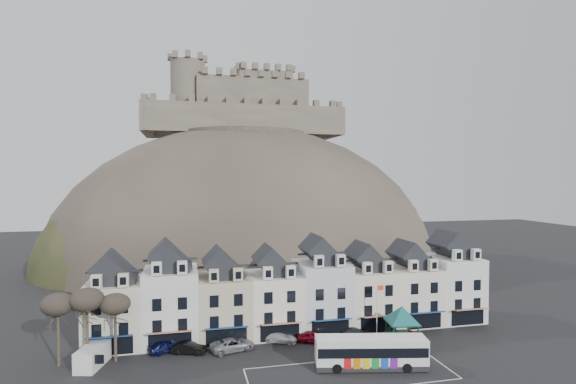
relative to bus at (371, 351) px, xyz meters
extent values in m
plane|color=black|center=(-4.77, -2.16, -1.91)|extent=(300.00, 300.00, 0.00)
cube|color=silver|center=(-2.77, -0.91, -1.91)|extent=(22.00, 7.50, 0.01)
cube|color=beige|center=(-28.57, 13.84, 2.09)|extent=(6.80, 8.00, 8.00)
cube|color=black|center=(-28.57, 13.84, 7.29)|extent=(6.80, 5.76, 2.80)
cube|color=beige|center=(-30.06, 10.24, 6.99)|extent=(1.20, 0.80, 1.60)
cube|color=beige|center=(-27.07, 10.24, 6.99)|extent=(1.20, 0.80, 1.60)
cube|color=black|center=(-28.57, 9.81, -0.61)|extent=(5.10, 0.06, 2.20)
cube|color=navy|center=(-28.57, 9.14, 0.69)|extent=(5.10, 1.29, 0.43)
cube|color=white|center=(-21.77, 13.84, 2.69)|extent=(6.80, 8.00, 9.20)
cube|color=black|center=(-21.77, 13.84, 8.49)|extent=(6.80, 5.76, 2.80)
cube|color=white|center=(-23.26, 10.24, 8.19)|extent=(1.20, 0.80, 1.60)
cube|color=white|center=(-20.27, 10.24, 8.19)|extent=(1.20, 0.80, 1.60)
cube|color=black|center=(-21.77, 9.81, -0.61)|extent=(5.10, 0.06, 2.20)
cube|color=maroon|center=(-21.77, 9.14, 0.69)|extent=(5.10, 1.29, 0.43)
cube|color=beige|center=(-14.97, 13.84, 2.09)|extent=(6.80, 8.00, 8.00)
cube|color=black|center=(-14.97, 13.84, 7.29)|extent=(6.80, 5.76, 2.80)
cube|color=beige|center=(-16.46, 10.24, 6.99)|extent=(1.20, 0.80, 1.60)
cube|color=beige|center=(-13.47, 10.24, 6.99)|extent=(1.20, 0.80, 1.60)
cube|color=black|center=(-14.97, 9.81, -0.61)|extent=(5.10, 0.06, 2.20)
cube|color=navy|center=(-14.97, 9.14, 0.69)|extent=(5.10, 1.29, 0.43)
cube|color=white|center=(-8.17, 13.84, 2.09)|extent=(6.80, 8.00, 8.00)
cube|color=black|center=(-8.17, 13.84, 7.29)|extent=(6.80, 5.76, 2.80)
cube|color=white|center=(-9.66, 10.24, 6.99)|extent=(1.20, 0.80, 1.60)
cube|color=white|center=(-6.67, 10.24, 6.99)|extent=(1.20, 0.80, 1.60)
cube|color=black|center=(-8.17, 9.81, -0.61)|extent=(5.10, 0.06, 2.20)
cube|color=maroon|center=(-8.17, 9.14, 0.69)|extent=(5.10, 1.29, 0.43)
cube|color=silver|center=(-1.37, 13.84, 2.69)|extent=(6.80, 8.00, 9.20)
cube|color=black|center=(-1.37, 13.84, 8.49)|extent=(6.80, 5.76, 2.80)
cube|color=silver|center=(-2.86, 10.24, 8.19)|extent=(1.20, 0.80, 1.60)
cube|color=silver|center=(0.13, 10.24, 8.19)|extent=(1.20, 0.80, 1.60)
cube|color=black|center=(-1.37, 9.81, -0.61)|extent=(5.10, 0.06, 2.20)
cube|color=navy|center=(-1.37, 9.14, 0.69)|extent=(5.10, 1.29, 0.43)
cube|color=#EEE5CE|center=(5.43, 13.84, 2.09)|extent=(6.80, 8.00, 8.00)
cube|color=black|center=(5.43, 13.84, 7.29)|extent=(6.80, 5.76, 2.80)
cube|color=#EEE5CE|center=(3.94, 10.24, 6.99)|extent=(1.20, 0.80, 1.60)
cube|color=#EEE5CE|center=(6.93, 10.24, 6.99)|extent=(1.20, 0.80, 1.60)
cube|color=black|center=(5.43, 9.81, -0.61)|extent=(5.10, 0.06, 2.20)
cube|color=maroon|center=(5.43, 9.14, 0.69)|extent=(5.10, 1.29, 0.43)
cube|color=white|center=(12.23, 13.84, 2.09)|extent=(6.80, 8.00, 8.00)
cube|color=black|center=(12.23, 13.84, 7.29)|extent=(6.80, 5.76, 2.80)
cube|color=white|center=(10.74, 10.24, 6.99)|extent=(1.20, 0.80, 1.60)
cube|color=white|center=(13.73, 10.24, 6.99)|extent=(1.20, 0.80, 1.60)
cube|color=black|center=(12.23, 9.81, -0.61)|extent=(5.10, 0.06, 2.20)
cube|color=navy|center=(12.23, 9.14, 0.69)|extent=(5.10, 1.29, 0.43)
cube|color=white|center=(19.03, 13.84, 2.69)|extent=(6.80, 8.00, 9.20)
cube|color=black|center=(19.03, 13.84, 8.49)|extent=(6.80, 5.76, 2.80)
cube|color=white|center=(17.54, 10.24, 8.19)|extent=(1.20, 0.80, 1.60)
cube|color=white|center=(20.53, 10.24, 8.19)|extent=(1.20, 0.80, 1.60)
cube|color=black|center=(19.03, 9.81, -0.61)|extent=(5.10, 0.06, 2.20)
cube|color=maroon|center=(19.03, 9.14, 0.69)|extent=(5.10, 1.29, 0.43)
ellipsoid|color=#39332C|center=(-4.77, 67.84, -1.91)|extent=(96.00, 76.00, 68.00)
ellipsoid|color=#29351A|center=(-26.77, 61.84, -1.91)|extent=(52.00, 44.00, 42.00)
ellipsoid|color=#39332C|center=(19.23, 71.84, -1.91)|extent=(56.00, 48.00, 46.00)
ellipsoid|color=#29351A|center=(-8.77, 53.84, -1.91)|extent=(40.00, 28.00, 28.00)
ellipsoid|color=#39332C|center=(5.23, 55.84, -1.91)|extent=(36.00, 28.00, 24.00)
cylinder|color=#39332C|center=(-4.77, 67.84, 29.09)|extent=(30.00, 30.00, 3.00)
cube|color=brown|center=(-4.77, 63.84, 33.59)|extent=(48.00, 2.20, 7.00)
cube|color=brown|center=(-4.77, 83.84, 33.59)|extent=(48.00, 2.20, 7.00)
cube|color=brown|center=(-28.77, 73.84, 33.59)|extent=(2.20, 22.00, 7.00)
cube|color=brown|center=(19.23, 73.84, 33.59)|extent=(2.20, 22.00, 7.00)
cube|color=brown|center=(-2.77, 73.84, 39.09)|extent=(28.00, 18.00, 10.00)
cube|color=brown|center=(1.23, 75.84, 40.59)|extent=(14.00, 12.00, 13.00)
cylinder|color=brown|center=(-18.77, 69.84, 39.09)|extent=(8.40, 8.40, 18.00)
cylinder|color=silver|center=(1.23, 75.84, 49.59)|extent=(0.16, 0.16, 5.00)
cylinder|color=#342C21|center=(-33.77, 8.34, 0.96)|extent=(0.32, 0.32, 5.74)
ellipsoid|color=#383028|center=(-33.77, 8.34, 5.06)|extent=(3.61, 3.61, 2.54)
cylinder|color=#342C21|center=(-30.77, 8.34, 1.10)|extent=(0.32, 0.32, 6.02)
ellipsoid|color=#383028|center=(-30.77, 8.34, 5.40)|extent=(3.78, 3.78, 2.67)
cylinder|color=#342C21|center=(-27.77, 8.34, 0.82)|extent=(0.32, 0.32, 5.46)
ellipsoid|color=#383028|center=(-27.77, 8.34, 4.72)|extent=(3.43, 3.43, 2.42)
cube|color=#262628|center=(0.00, 0.00, -1.52)|extent=(12.55, 5.30, 0.56)
cube|color=white|center=(0.00, 0.00, 0.10)|extent=(12.54, 5.25, 2.80)
cube|color=black|center=(0.00, 0.00, 0.26)|extent=(12.31, 5.28, 1.06)
cube|color=white|center=(0.00, 0.00, 1.37)|extent=(12.27, 5.09, 0.28)
cube|color=orange|center=(5.93, -1.25, 1.18)|extent=(0.34, 1.32, 0.31)
cylinder|color=black|center=(3.33, -1.99, -1.41)|extent=(1.12, 0.57, 1.07)
cylinder|color=black|center=(3.85, 0.47, -1.41)|extent=(1.12, 0.57, 1.07)
cylinder|color=black|center=(-4.09, -0.42, -1.41)|extent=(1.12, 0.57, 1.07)
cylinder|color=black|center=(-3.57, 2.04, -1.41)|extent=(1.12, 0.57, 1.07)
cube|color=#10321F|center=(5.46, 7.60, -0.54)|extent=(0.19, 0.19, 2.74)
cube|color=#10321F|center=(8.52, 7.18, -0.54)|extent=(0.19, 0.19, 2.74)
cube|color=#10321F|center=(5.05, 4.54, -0.54)|extent=(0.19, 0.19, 2.74)
cube|color=#10321F|center=(8.10, 4.13, -0.54)|extent=(0.19, 0.19, 2.74)
cube|color=#10321F|center=(6.78, 5.86, 0.83)|extent=(4.24, 4.24, 0.14)
cone|color=#155C5E|center=(6.78, 5.86, 1.86)|extent=(7.49, 7.49, 2.06)
cube|color=black|center=(7.74, 5.31, -1.68)|extent=(1.52, 1.52, 0.46)
sphere|color=#A5090D|center=(7.74, 5.31, -0.85)|extent=(1.43, 1.43, 1.43)
cylinder|color=silver|center=(4.27, 7.84, 1.74)|extent=(0.11, 0.11, 7.29)
cube|color=red|center=(4.76, 7.93, 4.84)|extent=(0.99, 0.21, 0.64)
cube|color=white|center=(-30.06, 7.50, -0.77)|extent=(3.35, 5.37, 2.28)
cube|color=black|center=(-30.06, 7.50, -0.33)|extent=(2.02, 0.60, 0.98)
cube|color=black|center=(7.23, 2.57, -1.65)|extent=(1.04, 0.53, 0.51)
sphere|color=#29351A|center=(7.23, 2.57, -1.24)|extent=(0.72, 0.72, 0.72)
cube|color=black|center=(8.25, 3.04, -1.69)|extent=(0.96, 0.61, 0.44)
sphere|color=#29351A|center=(8.25, 3.04, -1.33)|extent=(0.62, 0.62, 0.62)
imported|color=#0C0F3F|center=(-22.10, 9.82, -1.15)|extent=(4.80, 3.19, 1.52)
imported|color=black|center=(-19.57, 8.68, -1.22)|extent=(4.39, 2.68, 1.37)
imported|color=gray|center=(-14.37, 8.43, -1.16)|extent=(5.78, 3.76, 1.50)
imported|color=silver|center=(-8.20, 9.84, -1.27)|extent=(4.78, 3.40, 1.28)
imported|color=#600511|center=(-3.97, 8.74, -1.18)|extent=(4.59, 3.34, 1.45)
imported|color=black|center=(1.90, 9.84, -1.30)|extent=(3.78, 1.49, 1.22)
camera|label=1|loc=(-20.09, -45.61, 19.18)|focal=28.00mm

